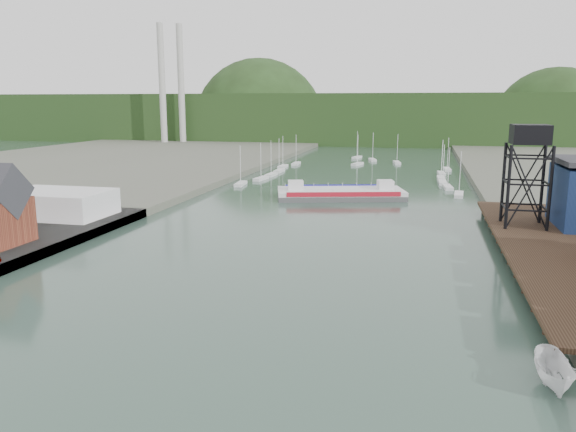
% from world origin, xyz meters
% --- Properties ---
extents(ground, '(600.00, 600.00, 0.00)m').
position_xyz_m(ground, '(0.00, 0.00, 0.00)').
color(ground, '#2C4537').
rests_on(ground, ground).
extents(east_pier, '(14.00, 70.00, 2.45)m').
position_xyz_m(east_pier, '(37.00, 45.00, 1.90)').
color(east_pier, black).
rests_on(east_pier, ground).
extents(white_shed, '(18.00, 12.00, 4.50)m').
position_xyz_m(white_shed, '(-44.00, 50.00, 3.85)').
color(white_shed, silver).
rests_on(white_shed, west_quay).
extents(lift_tower, '(6.50, 6.50, 16.00)m').
position_xyz_m(lift_tower, '(35.00, 58.00, 15.65)').
color(lift_tower, black).
rests_on(lift_tower, east_pier).
extents(marina_sailboats, '(57.71, 92.65, 0.90)m').
position_xyz_m(marina_sailboats, '(0.08, 138.46, 0.35)').
color(marina_sailboats, silver).
rests_on(marina_sailboats, ground).
extents(smokestacks, '(11.20, 8.20, 60.00)m').
position_xyz_m(smokestacks, '(-106.00, 232.50, 30.00)').
color(smokestacks, '#ACABA7').
rests_on(smokestacks, ground).
extents(distant_hills, '(500.00, 120.00, 80.00)m').
position_xyz_m(distant_hills, '(-3.98, 301.35, 10.38)').
color(distant_hills, black).
rests_on(distant_hills, ground).
extents(chain_ferry, '(30.48, 18.54, 4.10)m').
position_xyz_m(chain_ferry, '(1.06, 89.81, 1.18)').
color(chain_ferry, '#474749').
rests_on(chain_ferry, ground).
extents(motorboat, '(2.53, 6.64, 2.56)m').
position_xyz_m(motorboat, '(29.48, 7.09, 1.28)').
color(motorboat, silver).
rests_on(motorboat, ground).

